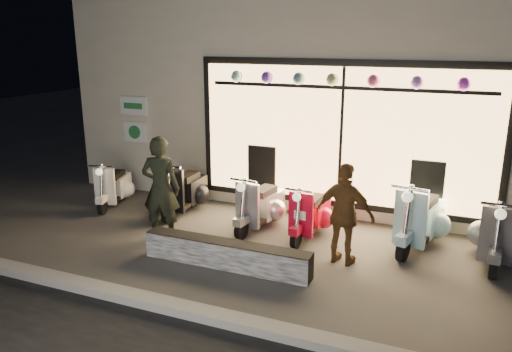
{
  "coord_description": "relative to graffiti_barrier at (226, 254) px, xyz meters",
  "views": [
    {
      "loc": [
        2.73,
        -6.63,
        3.27
      ],
      "look_at": [
        -0.28,
        0.6,
        1.05
      ],
      "focal_mm": 35.0,
      "sensor_mm": 36.0,
      "label": 1
    }
  ],
  "objects": [
    {
      "name": "scooter_blue",
      "position": [
        2.52,
        1.97,
        0.24
      ],
      "size": [
        0.71,
        1.54,
        1.09
      ],
      "rotation": [
        0.0,
        0.0,
        -0.22
      ],
      "color": "black",
      "rests_on": "ground"
    },
    {
      "name": "man",
      "position": [
        -1.45,
        0.57,
        0.67
      ],
      "size": [
        0.7,
        0.53,
        1.73
      ],
      "primitive_type": "imported",
      "rotation": [
        0.0,
        0.0,
        3.35
      ],
      "color": "black",
      "rests_on": "ground"
    },
    {
      "name": "scooter_red",
      "position": [
        0.77,
        1.7,
        0.17
      ],
      "size": [
        0.47,
        1.28,
        0.92
      ],
      "rotation": [
        0.0,
        0.0,
        -0.08
      ],
      "color": "black",
      "rests_on": "ground"
    },
    {
      "name": "scooter_black",
      "position": [
        -1.78,
        1.93,
        0.2
      ],
      "size": [
        0.47,
        1.4,
        1.01
      ],
      "rotation": [
        0.0,
        0.0,
        0.04
      ],
      "color": "black",
      "rests_on": "ground"
    },
    {
      "name": "kerb",
      "position": [
        0.22,
        -1.35,
        -0.14
      ],
      "size": [
        40.0,
        0.25,
        0.12
      ],
      "primitive_type": "cube",
      "color": "slate",
      "rests_on": "ground"
    },
    {
      "name": "shop_building",
      "position": [
        0.23,
        5.63,
        1.9
      ],
      "size": [
        10.2,
        6.23,
        4.2
      ],
      "color": "beige",
      "rests_on": "ground"
    },
    {
      "name": "scooter_silver",
      "position": [
        -0.13,
        1.73,
        0.19
      ],
      "size": [
        0.55,
        1.36,
        0.97
      ],
      "rotation": [
        0.0,
        0.0,
        -0.14
      ],
      "color": "black",
      "rests_on": "ground"
    },
    {
      "name": "scooter_cream",
      "position": [
        -3.32,
        1.74,
        0.16
      ],
      "size": [
        0.62,
        1.26,
        0.9
      ],
      "rotation": [
        0.0,
        0.0,
        0.27
      ],
      "color": "black",
      "rests_on": "ground"
    },
    {
      "name": "scooter_grey",
      "position": [
        3.61,
        1.85,
        0.21
      ],
      "size": [
        0.5,
        1.44,
        1.03
      ],
      "rotation": [
        0.0,
        0.0,
        -0.05
      ],
      "color": "black",
      "rests_on": "ground"
    },
    {
      "name": "woman",
      "position": [
        1.53,
        0.79,
        0.56
      ],
      "size": [
        0.95,
        0.53,
        1.52
      ],
      "primitive_type": "imported",
      "rotation": [
        0.0,
        0.0,
        2.96
      ],
      "color": "brown",
      "rests_on": "ground"
    },
    {
      "name": "ground",
      "position": [
        0.22,
        0.65,
        -0.2
      ],
      "size": [
        40.0,
        40.0,
        0.0
      ],
      "primitive_type": "plane",
      "color": "#383533",
      "rests_on": "ground"
    },
    {
      "name": "graffiti_barrier",
      "position": [
        0.0,
        0.0,
        0.0
      ],
      "size": [
        2.55,
        0.28,
        0.4
      ],
      "primitive_type": "cube",
      "color": "black",
      "rests_on": "ground"
    }
  ]
}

